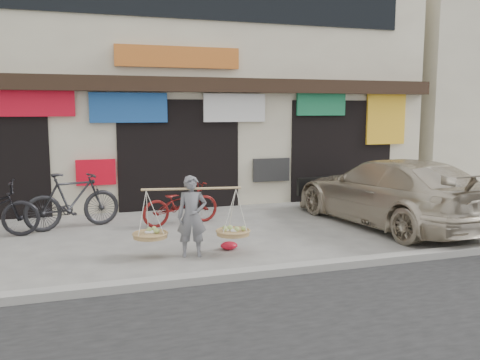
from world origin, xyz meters
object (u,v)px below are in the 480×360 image
object	(u,v)px
bike_2	(181,204)
suv	(390,192)
bike_1	(73,201)
street_vendor	(192,220)

from	to	relation	value
bike_2	suv	size ratio (longest dim) A/B	0.34
bike_1	suv	world-z (taller)	suv
street_vendor	bike_1	xyz separation A→B (m)	(-1.91, 2.75, -0.03)
bike_1	street_vendor	bearing A→B (deg)	-160.57
bike_2	suv	xyz separation A→B (m)	(4.24, -1.40, 0.26)
street_vendor	suv	size ratio (longest dim) A/B	0.37
bike_1	suv	distance (m)	6.67
street_vendor	bike_1	bearing A→B (deg)	134.64
bike_2	suv	distance (m)	4.47
bike_2	suv	bearing A→B (deg)	-121.83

